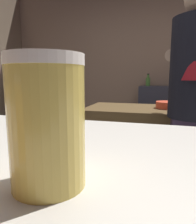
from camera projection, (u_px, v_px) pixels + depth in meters
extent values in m
cube|color=#987B63|center=(165.00, 66.00, 3.30)|extent=(5.20, 0.10, 2.70)
cube|color=#313341|center=(166.00, 121.00, 3.16)|extent=(0.81, 0.36, 1.05)
cube|color=white|center=(36.00, 113.00, 3.57)|extent=(0.57, 0.55, 1.15)
cube|color=#262626|center=(36.00, 113.00, 3.23)|extent=(0.03, 0.03, 0.41)
cube|color=#338CD8|center=(21.00, 107.00, 3.31)|extent=(0.10, 0.01, 0.12)
cube|color=#36263F|center=(190.00, 185.00, 1.41)|extent=(0.28, 0.20, 0.92)
cylinder|color=#D1AE8F|center=(176.00, 57.00, 1.50)|extent=(0.16, 0.33, 0.08)
cylinder|color=#D5482E|center=(168.00, 105.00, 1.83)|extent=(0.21, 0.21, 0.06)
cylinder|color=#D9BA52|center=(47.00, 128.00, 0.23)|extent=(0.08, 0.08, 0.13)
cylinder|color=white|center=(45.00, 60.00, 0.22)|extent=(0.08, 0.08, 0.01)
cylinder|color=black|center=(188.00, 81.00, 2.97)|extent=(0.05, 0.05, 0.16)
cylinder|color=black|center=(188.00, 73.00, 2.95)|extent=(0.02, 0.02, 0.06)
cylinder|color=red|center=(188.00, 70.00, 2.95)|extent=(0.03, 0.03, 0.01)
cylinder|color=#4D8837|center=(148.00, 82.00, 3.20)|extent=(0.07, 0.07, 0.12)
cylinder|color=#4D8837|center=(148.00, 76.00, 3.19)|extent=(0.03, 0.03, 0.05)
cylinder|color=black|center=(148.00, 74.00, 3.18)|extent=(0.03, 0.03, 0.01)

